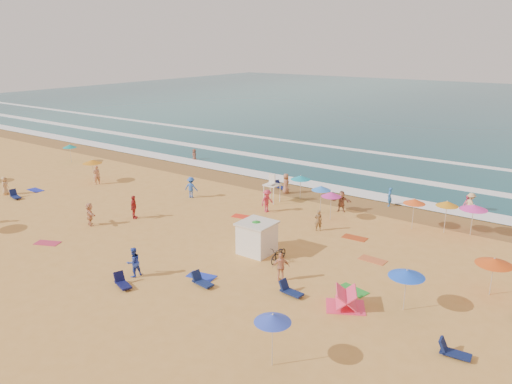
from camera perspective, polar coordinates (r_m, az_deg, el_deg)
The scene contains 13 objects.
ground at distance 36.96m, azimuth -5.73°, elevation -4.37°, with size 220.00×220.00×0.00m, color gold.
ocean at distance 112.83m, azimuth 24.03°, elevation 8.68°, with size 220.00×140.00×0.18m, color #0C4756.
wet_sand at distance 46.51m, azimuth 4.47°, elevation 0.18°, with size 220.00×220.00×0.00m, color olive.
surf_foam at distance 53.96m, azimuth 9.37°, elevation 2.46°, with size 200.00×18.70×0.05m.
cabana at distance 32.67m, azimuth 0.11°, elevation -5.32°, with size 2.00×2.00×2.00m, color white.
cabana_roof at distance 32.28m, azimuth 0.11°, elevation -3.58°, with size 2.20×2.20×0.12m, color silver.
bicycle at distance 31.66m, azimuth 2.61°, elevation -7.10°, with size 0.65×1.85×0.97m, color black.
lifeguard_stand at distance 42.78m, azimuth 1.83°, elevation 0.18°, with size 1.20×1.20×2.10m, color white, non-canonical shape.
beach_umbrellas at distance 35.71m, azimuth -1.25°, elevation -1.48°, with size 56.75×27.44×0.74m.
loungers at distance 29.97m, azimuth 0.88°, elevation -9.21°, with size 43.01×23.67×0.34m.
towels at distance 34.07m, azimuth -9.81°, elevation -6.42°, with size 49.92×19.42×0.03m.
popup_tents at distance 28.85m, azimuth 24.33°, elevation -10.98°, with size 13.87×10.07×1.20m.
beachgoers at distance 40.43m, azimuth -2.95°, elevation -1.15°, with size 36.52×26.09×2.12m.
Camera 1 is at (23.01, -25.65, 13.37)m, focal length 35.00 mm.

